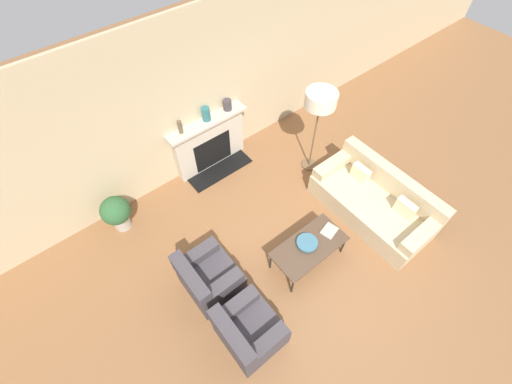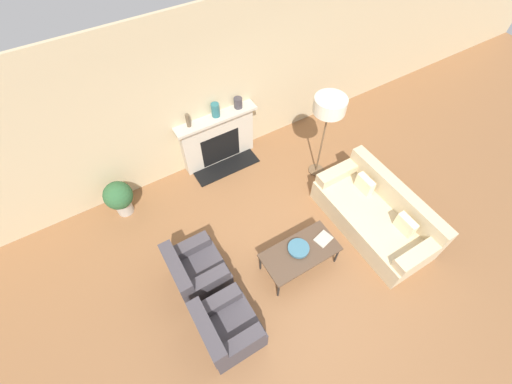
{
  "view_description": "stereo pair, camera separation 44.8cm",
  "coord_description": "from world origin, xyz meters",
  "px_view_note": "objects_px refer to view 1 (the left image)",
  "views": [
    {
      "loc": [
        -2.17,
        -1.21,
        4.98
      ],
      "look_at": [
        -0.06,
        1.44,
        0.45
      ],
      "focal_mm": 24.0,
      "sensor_mm": 36.0,
      "label": 1
    },
    {
      "loc": [
        -1.81,
        -1.47,
        4.98
      ],
      "look_at": [
        -0.06,
        1.44,
        0.45
      ],
      "focal_mm": 24.0,
      "sensor_mm": 36.0,
      "label": 2
    }
  ],
  "objects_px": {
    "armchair_near": "(248,331)",
    "floor_lamp": "(320,103)",
    "coffee_table": "(309,247)",
    "bowl": "(307,243)",
    "mantel_vase_center_left": "(206,114)",
    "armchair_far": "(208,278)",
    "mantel_vase_left": "(180,127)",
    "potted_plant": "(116,212)",
    "fireplace": "(210,143)",
    "couch": "(374,202)",
    "book": "(329,231)",
    "mantel_vase_center_right": "(227,105)"
  },
  "relations": [
    {
      "from": "book",
      "to": "floor_lamp",
      "type": "relative_size",
      "value": 0.17
    },
    {
      "from": "couch",
      "to": "potted_plant",
      "type": "xyz_separation_m",
      "value": [
        -3.49,
        2.41,
        0.11
      ]
    },
    {
      "from": "fireplace",
      "to": "coffee_table",
      "type": "bearing_deg",
      "value": -89.96
    },
    {
      "from": "fireplace",
      "to": "mantel_vase_center_left",
      "type": "bearing_deg",
      "value": 33.9
    },
    {
      "from": "book",
      "to": "potted_plant",
      "type": "bearing_deg",
      "value": 121.69
    },
    {
      "from": "bowl",
      "to": "floor_lamp",
      "type": "distance_m",
      "value": 2.22
    },
    {
      "from": "armchair_far",
      "to": "fireplace",
      "type": "bearing_deg",
      "value": -34.86
    },
    {
      "from": "couch",
      "to": "mantel_vase_center_left",
      "type": "relative_size",
      "value": 8.2
    },
    {
      "from": "fireplace",
      "to": "mantel_vase_center_right",
      "type": "bearing_deg",
      "value": 1.87
    },
    {
      "from": "fireplace",
      "to": "couch",
      "type": "xyz_separation_m",
      "value": [
        1.51,
        -2.66,
        -0.23
      ]
    },
    {
      "from": "armchair_far",
      "to": "armchair_near",
      "type": "bearing_deg",
      "value": -180.0
    },
    {
      "from": "armchair_far",
      "to": "mantel_vase_left",
      "type": "bearing_deg",
      "value": -24.66
    },
    {
      "from": "armchair_far",
      "to": "floor_lamp",
      "type": "bearing_deg",
      "value": -73.59
    },
    {
      "from": "fireplace",
      "to": "couch",
      "type": "relative_size",
      "value": 0.74
    },
    {
      "from": "floor_lamp",
      "to": "potted_plant",
      "type": "height_order",
      "value": "floor_lamp"
    },
    {
      "from": "book",
      "to": "floor_lamp",
      "type": "distance_m",
      "value": 2.02
    },
    {
      "from": "couch",
      "to": "potted_plant",
      "type": "height_order",
      "value": "couch"
    },
    {
      "from": "couch",
      "to": "mantel_vase_center_left",
      "type": "xyz_separation_m",
      "value": [
        -1.48,
        2.68,
        0.89
      ]
    },
    {
      "from": "armchair_near",
      "to": "floor_lamp",
      "type": "distance_m",
      "value": 3.56
    },
    {
      "from": "coffee_table",
      "to": "floor_lamp",
      "type": "distance_m",
      "value": 2.27
    },
    {
      "from": "bowl",
      "to": "potted_plant",
      "type": "height_order",
      "value": "potted_plant"
    },
    {
      "from": "mantel_vase_center_left",
      "to": "mantel_vase_center_right",
      "type": "relative_size",
      "value": 1.31
    },
    {
      "from": "coffee_table",
      "to": "mantel_vase_center_right",
      "type": "distance_m",
      "value": 2.78
    },
    {
      "from": "bowl",
      "to": "book",
      "type": "distance_m",
      "value": 0.42
    },
    {
      "from": "floor_lamp",
      "to": "mantel_vase_left",
      "type": "xyz_separation_m",
      "value": [
        -1.9,
        1.23,
        -0.31
      ]
    },
    {
      "from": "coffee_table",
      "to": "mantel_vase_center_left",
      "type": "xyz_separation_m",
      "value": [
        0.02,
        2.64,
        0.77
      ]
    },
    {
      "from": "armchair_far",
      "to": "bowl",
      "type": "distance_m",
      "value": 1.53
    },
    {
      "from": "potted_plant",
      "to": "bowl",
      "type": "bearing_deg",
      "value": -49.79
    },
    {
      "from": "coffee_table",
      "to": "mantel_vase_left",
      "type": "distance_m",
      "value": 2.79
    },
    {
      "from": "fireplace",
      "to": "floor_lamp",
      "type": "height_order",
      "value": "floor_lamp"
    },
    {
      "from": "mantel_vase_center_right",
      "to": "potted_plant",
      "type": "relative_size",
      "value": 0.27
    },
    {
      "from": "armchair_far",
      "to": "mantel_vase_center_left",
      "type": "relative_size",
      "value": 3.3
    },
    {
      "from": "couch",
      "to": "mantel_vase_center_left",
      "type": "bearing_deg",
      "value": -151.01
    },
    {
      "from": "couch",
      "to": "floor_lamp",
      "type": "xyz_separation_m",
      "value": [
        -0.09,
        1.44,
        1.2
      ]
    },
    {
      "from": "couch",
      "to": "armchair_near",
      "type": "xyz_separation_m",
      "value": [
        -2.94,
        -0.33,
        0.03
      ]
    },
    {
      "from": "fireplace",
      "to": "mantel_vase_center_right",
      "type": "relative_size",
      "value": 8.02
    },
    {
      "from": "book",
      "to": "mantel_vase_center_left",
      "type": "distance_m",
      "value": 2.78
    },
    {
      "from": "couch",
      "to": "mantel_vase_center_right",
      "type": "distance_m",
      "value": 3.0
    },
    {
      "from": "fireplace",
      "to": "bowl",
      "type": "height_order",
      "value": "fireplace"
    },
    {
      "from": "mantel_vase_center_left",
      "to": "couch",
      "type": "bearing_deg",
      "value": -61.01
    },
    {
      "from": "fireplace",
      "to": "potted_plant",
      "type": "xyz_separation_m",
      "value": [
        -1.98,
        -0.25,
        -0.11
      ]
    },
    {
      "from": "coffee_table",
      "to": "bowl",
      "type": "xyz_separation_m",
      "value": [
        -0.01,
        0.05,
        0.07
      ]
    },
    {
      "from": "floor_lamp",
      "to": "mantel_vase_left",
      "type": "height_order",
      "value": "floor_lamp"
    },
    {
      "from": "armchair_near",
      "to": "bowl",
      "type": "distance_m",
      "value": 1.49
    },
    {
      "from": "armchair_near",
      "to": "potted_plant",
      "type": "bearing_deg",
      "value": 11.27
    },
    {
      "from": "coffee_table",
      "to": "bowl",
      "type": "relative_size",
      "value": 3.62
    },
    {
      "from": "mantel_vase_center_right",
      "to": "armchair_near",
      "type": "bearing_deg",
      "value": -122.24
    },
    {
      "from": "coffee_table",
      "to": "mantel_vase_left",
      "type": "bearing_deg",
      "value": 100.38
    },
    {
      "from": "armchair_near",
      "to": "mantel_vase_center_left",
      "type": "xyz_separation_m",
      "value": [
        1.46,
        3.01,
        0.87
      ]
    },
    {
      "from": "armchair_far",
      "to": "mantel_vase_left",
      "type": "height_order",
      "value": "mantel_vase_left"
    }
  ]
}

